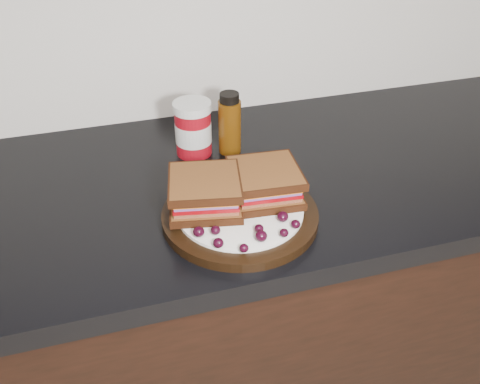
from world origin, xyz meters
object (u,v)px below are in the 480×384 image
at_px(condiment_jar, 193,128).
at_px(plate, 240,215).
at_px(sandwich_left, 205,193).
at_px(oil_bottle, 230,123).

bearing_deg(condiment_jar, plate, -83.63).
bearing_deg(plate, condiment_jar, 96.37).
xyz_separation_m(plate, sandwich_left, (-0.06, 0.03, 0.04)).
xyz_separation_m(condiment_jar, oil_bottle, (0.08, -0.01, 0.01)).
relative_size(condiment_jar, oil_bottle, 0.88).
relative_size(plate, condiment_jar, 2.37).
bearing_deg(oil_bottle, condiment_jar, 169.79).
height_order(plate, oil_bottle, oil_bottle).
bearing_deg(condiment_jar, oil_bottle, -10.21).
xyz_separation_m(sandwich_left, oil_bottle, (0.10, 0.21, 0.01)).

